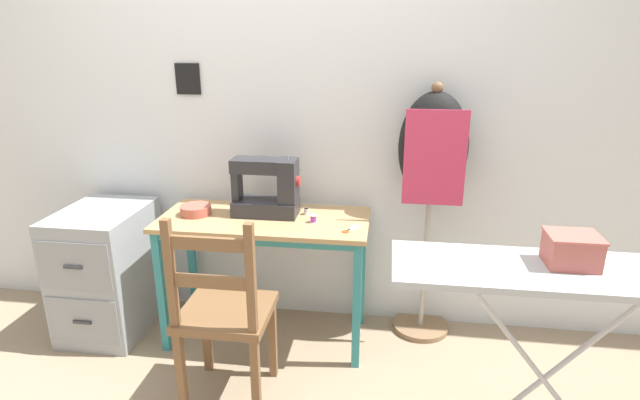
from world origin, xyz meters
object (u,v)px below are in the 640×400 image
object	(u,v)px
fabric_bowl	(196,210)
scissors	(349,230)
filing_cabinet	(108,270)
storage_box	(572,250)
ironing_board	(559,282)
thread_spool_near_machine	(306,211)
dress_form	(432,159)
wooden_chair	(224,315)
sewing_machine	(269,189)
thread_spool_mid_table	(313,219)

from	to	relation	value
fabric_bowl	scissors	xyz separation A→B (m)	(0.83, -0.12, -0.02)
fabric_bowl	filing_cabinet	bearing A→B (deg)	-176.59
scissors	storage_box	size ratio (longest dim) A/B	0.70
scissors	ironing_board	world-z (taller)	ironing_board
thread_spool_near_machine	ironing_board	bearing A→B (deg)	-39.81
fabric_bowl	dress_form	world-z (taller)	dress_form
filing_cabinet	thread_spool_near_machine	bearing A→B (deg)	5.90
wooden_chair	dress_form	distance (m)	1.30
sewing_machine	thread_spool_mid_table	world-z (taller)	sewing_machine
thread_spool_mid_table	wooden_chair	world-z (taller)	wooden_chair
sewing_machine	wooden_chair	bearing A→B (deg)	-97.69
sewing_machine	thread_spool_near_machine	size ratio (longest dim) A/B	10.75
fabric_bowl	wooden_chair	size ratio (longest dim) A/B	0.17
fabric_bowl	sewing_machine	bearing A→B (deg)	7.84
filing_cabinet	dress_form	size ratio (longest dim) A/B	0.51
fabric_bowl	storage_box	size ratio (longest dim) A/B	0.94
scissors	wooden_chair	size ratio (longest dim) A/B	0.13
scissors	ironing_board	xyz separation A→B (m)	(0.78, -0.65, 0.11)
thread_spool_mid_table	wooden_chair	bearing A→B (deg)	-123.20
thread_spool_mid_table	filing_cabinet	distance (m)	1.24
dress_form	storage_box	bearing A→B (deg)	-66.20
thread_spool_near_machine	sewing_machine	bearing A→B (deg)	-171.13
thread_spool_near_machine	storage_box	size ratio (longest dim) A/B	0.19
thread_spool_mid_table	ironing_board	size ratio (longest dim) A/B	0.03
dress_form	thread_spool_mid_table	bearing A→B (deg)	-159.72
storage_box	scissors	bearing A→B (deg)	142.96
wooden_chair	ironing_board	distance (m)	1.37
thread_spool_mid_table	wooden_chair	xyz separation A→B (m)	(-0.33, -0.50, -0.29)
wooden_chair	dress_form	bearing A→B (deg)	37.95
storage_box	thread_spool_mid_table	bearing A→B (deg)	145.04
dress_form	fabric_bowl	bearing A→B (deg)	-171.33
fabric_bowl	wooden_chair	bearing A→B (deg)	-59.32
thread_spool_near_machine	storage_box	bearing A→B (deg)	-37.67
filing_cabinet	storage_box	size ratio (longest dim) A/B	4.16
thread_spool_mid_table	ironing_board	distance (m)	1.22
scissors	thread_spool_near_machine	distance (m)	0.32
wooden_chair	storage_box	distance (m)	1.43
fabric_bowl	thread_spool_mid_table	xyz separation A→B (m)	(0.64, -0.03, -0.01)
sewing_machine	dress_form	size ratio (longest dim) A/B	0.25
sewing_machine	thread_spool_mid_table	xyz separation A→B (m)	(0.25, -0.09, -0.12)
fabric_bowl	scissors	world-z (taller)	fabric_bowl
wooden_chair	storage_box	bearing A→B (deg)	-8.62
sewing_machine	scissors	size ratio (longest dim) A/B	2.96
sewing_machine	dress_form	xyz separation A→B (m)	(0.85, 0.13, 0.16)
scissors	thread_spool_near_machine	xyz separation A→B (m)	(-0.25, 0.20, 0.01)
dress_form	ironing_board	xyz separation A→B (m)	(0.37, -0.96, -0.19)
sewing_machine	wooden_chair	size ratio (longest dim) A/B	0.38
fabric_bowl	thread_spool_mid_table	bearing A→B (deg)	-2.82
fabric_bowl	thread_spool_near_machine	xyz separation A→B (m)	(0.59, 0.08, -0.01)
sewing_machine	thread_spool_mid_table	size ratio (longest dim) A/B	9.07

